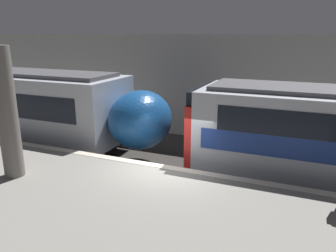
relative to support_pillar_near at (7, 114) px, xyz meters
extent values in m
plane|color=#33302D|center=(3.85, 2.40, -2.96)|extent=(120.00, 120.00, 0.00)
cube|color=gray|center=(3.85, -0.35, -2.41)|extent=(40.00, 5.49, 1.11)
cube|color=beige|center=(3.85, 2.25, -1.85)|extent=(40.00, 0.30, 0.01)
cube|color=#9E998E|center=(3.85, 9.03, -0.41)|extent=(50.00, 0.15, 5.09)
cylinder|color=slate|center=(0.00, 0.00, 0.00)|extent=(0.56, 0.56, 3.71)
ellipsoid|color=#195199|center=(1.75, 4.63, -1.11)|extent=(2.42, 2.82, 2.30)
sphere|color=#F2EFCC|center=(2.70, 4.63, -1.52)|extent=(0.20, 0.20, 0.20)
cube|color=red|center=(4.24, 4.63, -1.19)|extent=(0.25, 3.01, 2.19)
cube|color=black|center=(4.24, 4.63, -0.10)|extent=(0.25, 2.70, 0.88)
sphere|color=#EA4C42|center=(4.09, 3.94, -1.57)|extent=(0.18, 0.18, 0.18)
sphere|color=#EA4C42|center=(4.09, 5.32, -1.57)|extent=(0.18, 0.18, 0.18)
camera|label=1|loc=(7.55, -6.43, 2.14)|focal=35.00mm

